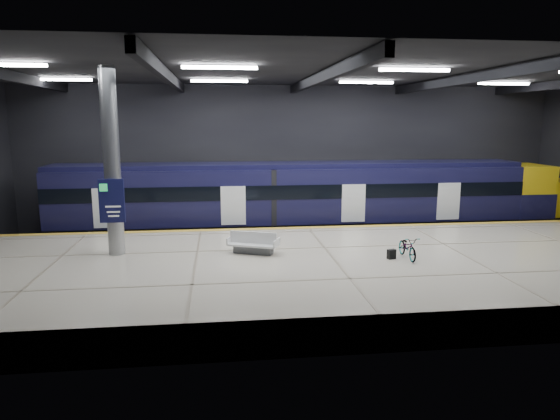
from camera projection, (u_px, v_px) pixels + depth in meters
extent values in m
plane|color=black|center=(319.00, 267.00, 21.01)|extent=(30.00, 30.00, 0.00)
cube|color=black|center=(292.00, 158.00, 28.12)|extent=(30.00, 0.10, 8.00)
cube|color=black|center=(384.00, 205.00, 12.49)|extent=(30.00, 0.10, 8.00)
cube|color=black|center=(322.00, 71.00, 19.60)|extent=(30.00, 16.00, 0.10)
cube|color=black|center=(0.00, 74.00, 18.22)|extent=(0.25, 16.00, 0.40)
cube|color=black|center=(167.00, 76.00, 18.93)|extent=(0.25, 16.00, 0.40)
cube|color=black|center=(322.00, 77.00, 19.64)|extent=(0.25, 16.00, 0.40)
cube|color=black|center=(466.00, 79.00, 20.35)|extent=(0.25, 16.00, 0.40)
cube|color=white|center=(5.00, 65.00, 16.36)|extent=(2.60, 0.18, 0.10)
cube|color=white|center=(220.00, 67.00, 17.19)|extent=(2.60, 0.18, 0.10)
cube|color=white|center=(414.00, 70.00, 18.02)|extent=(2.60, 0.18, 0.10)
cube|color=white|center=(62.00, 79.00, 22.22)|extent=(2.60, 0.18, 0.10)
cube|color=white|center=(219.00, 81.00, 23.05)|extent=(2.60, 0.18, 0.10)
cube|color=white|center=(366.00, 82.00, 23.88)|extent=(2.60, 0.18, 0.10)
cube|color=white|center=(504.00, 84.00, 24.71)|extent=(2.60, 0.18, 0.10)
cube|color=#C1B4A3|center=(333.00, 272.00, 18.47)|extent=(30.00, 11.00, 1.10)
cube|color=gold|center=(308.00, 227.00, 23.50)|extent=(30.00, 0.40, 0.01)
cube|color=gray|center=(301.00, 239.00, 25.67)|extent=(30.00, 0.08, 0.16)
cube|color=gray|center=(297.00, 233.00, 27.07)|extent=(30.00, 0.08, 0.16)
cube|color=black|center=(290.00, 227.00, 26.23)|extent=(24.00, 2.58, 0.80)
cube|color=black|center=(290.00, 194.00, 25.92)|extent=(24.00, 2.80, 2.75)
cube|color=black|center=(290.00, 165.00, 25.65)|extent=(24.00, 2.30, 0.24)
cube|color=black|center=(294.00, 192.00, 24.49)|extent=(24.00, 0.04, 0.70)
cube|color=white|center=(353.00, 203.00, 24.95)|extent=(1.20, 0.05, 1.90)
cube|color=yellow|center=(524.00, 190.00, 27.46)|extent=(2.00, 2.80, 2.75)
cube|color=black|center=(529.00, 186.00, 27.46)|extent=(1.60, 2.38, 0.80)
cube|color=#595B60|center=(253.00, 250.00, 18.95)|extent=(1.54, 0.99, 0.28)
cube|color=white|center=(253.00, 244.00, 18.91)|extent=(2.00, 1.43, 0.07)
cube|color=white|center=(253.00, 238.00, 18.87)|extent=(1.73, 0.77, 0.46)
cube|color=white|center=(231.00, 240.00, 19.14)|extent=(0.35, 0.74, 0.28)
cube|color=white|center=(277.00, 243.00, 18.65)|extent=(0.35, 0.74, 0.28)
imported|color=#99999E|center=(408.00, 247.00, 18.20)|extent=(0.56, 1.60, 0.84)
cube|color=black|center=(391.00, 254.00, 18.18)|extent=(0.34, 0.27, 0.35)
cylinder|color=#9EA0A5|center=(112.00, 163.00, 18.28)|extent=(0.60, 0.60, 6.90)
cube|color=#11123E|center=(112.00, 201.00, 18.11)|extent=(0.90, 0.12, 1.60)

